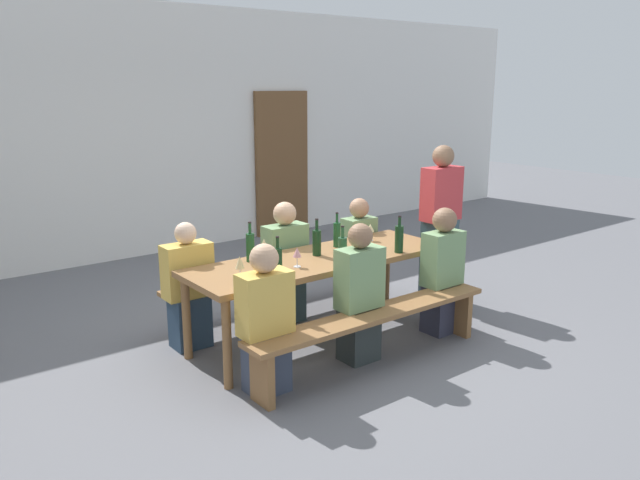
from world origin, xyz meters
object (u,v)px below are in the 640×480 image
Objects in this scene: wine_bottle_4 at (399,238)px; wine_glass_2 at (297,253)px; seated_guest_far_0 at (188,290)px; standing_host at (440,227)px; tasting_table at (320,265)px; wine_bottle_5 at (337,234)px; bench_near at (373,323)px; wine_glass_1 at (268,253)px; bench_far at (276,280)px; wine_bottle_1 at (317,242)px; wine_glass_0 at (370,228)px; wine_bottle_3 at (250,247)px; seated_guest_near_2 at (442,273)px; seated_guest_near_0 at (266,323)px; wooden_door at (282,164)px; seated_guest_near_1 at (359,297)px; seated_guest_far_2 at (359,253)px; wine_glass_4 at (264,244)px; wine_bottle_0 at (278,262)px; wine_glass_3 at (240,263)px; wine_bottle_2 at (342,249)px.

wine_glass_2 is at bearing 169.83° from wine_bottle_4.
seated_guest_far_0 is 0.68× the size of standing_host.
wine_bottle_5 reaches higher than tasting_table.
bench_near is 12.65× the size of wine_glass_1.
wine_glass_1 is (-0.53, -0.69, 0.51)m from bench_far.
wine_bottle_1 reaches higher than wine_bottle_5.
wine_bottle_1 is at bearing -171.57° from wine_glass_0.
wine_bottle_3 reaches higher than bench_far.
standing_host is (0.62, 0.60, 0.23)m from seated_guest_near_2.
seated_guest_near_0 reaches higher than wine_bottle_4.
wooden_door is 4.13m from wine_bottle_4.
seated_guest_near_1 is at bearing -92.91° from wine_bottle_1.
seated_guest_far_2 is at bearing 20.65° from wine_glass_1.
wooden_door is 12.21× the size of wine_glass_4.
standing_host is at bearing -0.15° from wine_bottle_1.
wine_glass_0 reaches higher than bench_near.
seated_guest_near_0 is (-1.56, -0.24, -0.35)m from wine_bottle_4.
bench_near is at bearing -35.55° from wine_bottle_0.
seated_guest_far_0 reaches higher than wine_bottle_4.
wooden_door reaches higher than seated_guest_far_0.
bench_far is 6.93× the size of wine_bottle_4.
bench_near is 7.12× the size of wine_bottle_5.
wine_bottle_0 reaches higher than wine_glass_3.
wine_bottle_3 is at bearing 55.44° from seated_guest_far_0.
wine_glass_1 is 1.03× the size of wine_glass_3.
seated_guest_far_0 is at bearing 152.49° from wine_bottle_4.
wine_bottle_3 is 0.88m from wine_bottle_5.
wine_glass_2 is (0.19, -0.13, -0.01)m from wine_glass_1.
seated_guest_near_1 reaches higher than wine_bottle_5.
seated_guest_near_0 is (-0.36, -0.78, -0.35)m from wine_bottle_3.
wooden_door is 4.41m from wine_glass_2.
standing_host is at bearing -21.92° from bench_far.
wine_glass_1 is 1.11× the size of wine_glass_2.
wine_glass_1 is (0.08, 0.26, 0.00)m from wine_bottle_0.
wine_glass_4 is at bearing 64.23° from wine_glass_1.
seated_guest_near_2 reaches higher than wine_bottle_3.
wine_glass_2 is at bearing 120.80° from bench_near.
wine_glass_2 is at bearing -61.74° from seated_guest_far_2.
wine_bottle_4 is at bearing -7.11° from wine_bottle_2.
wine_glass_2 is 1.46m from seated_guest_far_2.
seated_guest_far_0 reaches higher than wine_glass_2.
standing_host reaches higher than wine_glass_1.
wine_bottle_2 is 0.27× the size of seated_guest_near_1.
tasting_table is 0.20m from wine_bottle_1.
wine_bottle_2 is 0.27× the size of seated_guest_near_2.
wine_glass_0 and wine_glass_2 have the same top height.
wine_bottle_2 is at bearing -76.14° from tasting_table.
wooden_door is 4.78m from bench_near.
seated_guest_near_2 is (1.36, -0.80, -0.32)m from wine_glass_4.
wine_glass_3 reaches higher than bench_near.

